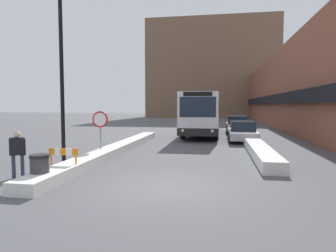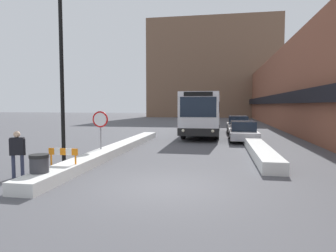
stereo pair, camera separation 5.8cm
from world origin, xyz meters
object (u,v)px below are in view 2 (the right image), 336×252
stop_sign (100,124)px  construction_barricade (63,156)px  parked_car_front (243,131)px  pedestrian (17,150)px  trash_bin (39,170)px  parked_car_middle (238,125)px  city_bus (203,113)px  street_lamp (67,57)px

stop_sign → construction_barricade: (0.10, -3.60, -0.90)m
construction_barricade → parked_car_front: bearing=58.0°
parked_car_front → pedestrian: bearing=-124.7°
stop_sign → trash_bin: 5.13m
parked_car_front → parked_car_middle: bearing=90.0°
parked_car_middle → construction_barricade: size_ratio=3.92×
city_bus → street_lamp: street_lamp is taller
street_lamp → parked_car_middle: bearing=63.0°
city_bus → stop_sign: size_ratio=5.16×
parked_car_middle → pedestrian: 19.63m
parked_car_middle → trash_bin: size_ratio=4.54×
trash_bin → pedestrian: bearing=151.4°
parked_car_middle → trash_bin: bearing=-110.7°
city_bus → street_lamp: bearing=-110.0°
street_lamp → construction_barricade: 4.27m
trash_bin → stop_sign: bearing=91.1°
pedestrian → construction_barricade: bearing=9.0°
parked_car_front → stop_sign: stop_sign is taller
parked_car_front → parked_car_middle: 5.93m
construction_barricade → parked_car_middle: bearing=67.8°
parked_car_front → street_lamp: 12.65m
parked_car_front → trash_bin: (-6.98, -12.57, -0.21)m
stop_sign → construction_barricade: stop_sign is taller
parked_car_middle → pedestrian: (-8.23, -17.82, 0.21)m
parked_car_middle → trash_bin: (-6.98, -18.50, -0.27)m
pedestrian → stop_sign: bearing=53.9°
stop_sign → street_lamp: 3.40m
parked_car_middle → stop_sign: (-7.08, -13.48, 0.82)m
parked_car_front → construction_barricade: size_ratio=4.14×
city_bus → construction_barricade: 15.70m
pedestrian → construction_barricade: size_ratio=1.45×
stop_sign → construction_barricade: bearing=-88.4°
trash_bin → construction_barricade: (0.01, 1.41, 0.19)m
street_lamp → pedestrian: bearing=-100.4°
stop_sign → construction_barricade: size_ratio=1.97×
parked_car_middle → trash_bin: 19.77m
stop_sign → street_lamp: (-0.67, -1.73, 2.86)m
parked_car_middle → parked_car_front: bearing=-90.0°
parked_car_middle → construction_barricade: 18.46m
pedestrian → parked_car_front: bearing=34.1°
street_lamp → construction_barricade: (0.78, -1.88, -3.76)m
parked_car_middle → street_lamp: street_lamp is taller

